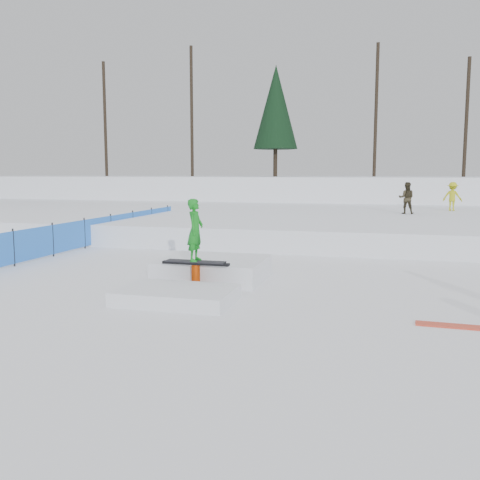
% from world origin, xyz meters
% --- Properties ---
extents(ground, '(120.00, 120.00, 0.00)m').
position_xyz_m(ground, '(0.00, 0.00, 0.00)').
color(ground, white).
extents(snow_berm, '(60.00, 14.00, 2.40)m').
position_xyz_m(snow_berm, '(0.00, 30.00, 1.20)').
color(snow_berm, white).
rests_on(snow_berm, ground).
extents(snow_midrise, '(50.00, 18.00, 0.80)m').
position_xyz_m(snow_midrise, '(0.00, 16.00, 0.40)').
color(snow_midrise, white).
rests_on(snow_midrise, ground).
extents(safety_fence, '(0.05, 16.00, 1.10)m').
position_xyz_m(safety_fence, '(-6.50, 6.60, 0.55)').
color(safety_fence, blue).
rests_on(safety_fence, ground).
extents(treeline, '(40.24, 4.22, 10.50)m').
position_xyz_m(treeline, '(6.18, 28.28, 7.45)').
color(treeline, black).
rests_on(treeline, snow_berm).
extents(walker_olive, '(0.73, 0.58, 1.46)m').
position_xyz_m(walker_olive, '(4.78, 15.61, 1.53)').
color(walker_olive, '#302A1A').
rests_on(walker_olive, snow_midrise).
extents(walker_ygreen, '(1.05, 0.80, 1.43)m').
position_xyz_m(walker_ygreen, '(7.07, 18.26, 1.51)').
color(walker_ygreen, '#B8BD16').
rests_on(walker_ygreen, snow_midrise).
extents(loose_board_red, '(1.41, 0.34, 0.03)m').
position_xyz_m(loose_board_red, '(5.12, -0.41, 0.01)').
color(loose_board_red, '#CB3F2B').
rests_on(loose_board_red, ground).
extents(jib_rail_feature, '(2.60, 4.40, 2.11)m').
position_xyz_m(jib_rail_feature, '(-0.34, 1.76, 0.30)').
color(jib_rail_feature, white).
rests_on(jib_rail_feature, ground).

